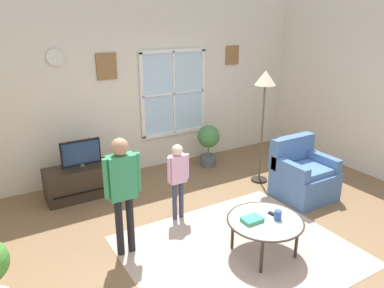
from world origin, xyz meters
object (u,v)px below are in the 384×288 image
at_px(tv_stand, 84,181).
at_px(cup, 278,215).
at_px(book_stack, 252,219).
at_px(floor_lamp, 265,90).
at_px(remote_near_books, 274,215).
at_px(potted_plant_by_window, 208,141).
at_px(coffee_table, 265,222).
at_px(armchair, 303,176).
at_px(person_pink_shirt, 178,173).
at_px(television, 81,153).
at_px(person_green_shirt, 122,184).

xyz_separation_m(tv_stand, cup, (1.46, -2.52, 0.24)).
relative_size(book_stack, floor_lamp, 0.12).
relative_size(cup, remote_near_books, 0.76).
distance_m(book_stack, floor_lamp, 2.31).
bearing_deg(potted_plant_by_window, coffee_table, -109.86).
height_order(armchair, coffee_table, armchair).
bearing_deg(potted_plant_by_window, floor_lamp, -69.93).
height_order(armchair, floor_lamp, floor_lamp).
distance_m(coffee_table, floor_lamp, 2.28).
distance_m(coffee_table, remote_near_books, 0.15).
xyz_separation_m(person_pink_shirt, floor_lamp, (1.72, 0.37, 0.85)).
height_order(book_stack, cup, cup).
distance_m(coffee_table, potted_plant_by_window, 2.68).
relative_size(television, person_green_shirt, 0.42).
height_order(tv_stand, potted_plant_by_window, potted_plant_by_window).
bearing_deg(person_green_shirt, potted_plant_by_window, 37.45).
distance_m(cup, person_pink_shirt, 1.37).
relative_size(armchair, book_stack, 3.96).
xyz_separation_m(armchair, person_pink_shirt, (-1.88, 0.38, 0.32)).
bearing_deg(armchair, person_green_shirt, 179.62).
relative_size(cup, floor_lamp, 0.06).
bearing_deg(remote_near_books, person_pink_shirt, 117.48).
bearing_deg(floor_lamp, remote_near_books, -126.34).
xyz_separation_m(armchair, remote_near_books, (-1.28, -0.77, 0.11)).
bearing_deg(remote_near_books, television, 121.35).
relative_size(tv_stand, person_green_shirt, 0.79).
bearing_deg(book_stack, person_green_shirt, 147.23).
relative_size(person_pink_shirt, potted_plant_by_window, 1.38).
bearing_deg(television, remote_near_books, -58.65).
distance_m(tv_stand, armchair, 3.24).
bearing_deg(tv_stand, book_stack, -63.70).
distance_m(tv_stand, cup, 2.93).
distance_m(television, book_stack, 2.70).
bearing_deg(armchair, person_pink_shirt, 168.51).
height_order(television, person_pink_shirt, person_pink_shirt).
xyz_separation_m(armchair, book_stack, (-1.58, -0.74, 0.12)).
height_order(person_pink_shirt, floor_lamp, floor_lamp).
bearing_deg(potted_plant_by_window, person_pink_shirt, -135.30).
height_order(tv_stand, coffee_table, tv_stand).
xyz_separation_m(person_pink_shirt, person_green_shirt, (-0.87, -0.36, 0.21)).
distance_m(cup, person_green_shirt, 1.73).
bearing_deg(tv_stand, person_pink_shirt, -55.49).
distance_m(tv_stand, book_stack, 2.70).
bearing_deg(television, armchair, -31.07).
height_order(remote_near_books, person_pink_shirt, person_pink_shirt).
bearing_deg(coffee_table, cup, -26.57).
bearing_deg(book_stack, person_pink_shirt, 105.24).
bearing_deg(armchair, floor_lamp, 102.43).
bearing_deg(person_pink_shirt, cup, -65.04).
distance_m(coffee_table, person_pink_shirt, 1.28).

